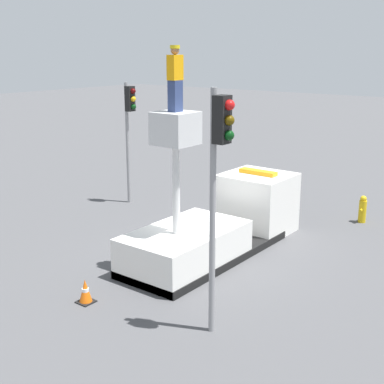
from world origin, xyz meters
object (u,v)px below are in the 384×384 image
at_px(traffic_light_pole, 218,166).
at_px(traffic_light_across, 129,119).
at_px(bucket_truck, 220,224).
at_px(traffic_cone_rear, 85,292).
at_px(worker, 175,79).
at_px(fire_hydrant, 363,209).

relative_size(traffic_light_pole, traffic_light_across, 1.11).
bearing_deg(bucket_truck, traffic_light_pole, -146.03).
height_order(bucket_truck, traffic_light_pole, traffic_light_pole).
distance_m(bucket_truck, traffic_cone_rear, 5.24).
relative_size(bucket_truck, traffic_light_pole, 1.28).
bearing_deg(bucket_truck, traffic_cone_rear, 173.36).
xyz_separation_m(worker, fire_hydrant, (7.81, -2.62, -5.04)).
height_order(worker, fire_hydrant, worker).
relative_size(traffic_light_pole, traffic_cone_rear, 8.80).
relative_size(bucket_truck, traffic_cone_rear, 11.30).
xyz_separation_m(traffic_light_pole, fire_hydrant, (9.95, 0.31, -3.42)).
xyz_separation_m(traffic_light_pole, traffic_cone_rear, (-0.83, 3.53, -3.63)).
height_order(bucket_truck, fire_hydrant, bucket_truck).
distance_m(traffic_light_pole, traffic_light_across, 11.16).
bearing_deg(traffic_light_pole, worker, 53.84).
bearing_deg(worker, bucket_truck, 0.00).
bearing_deg(worker, traffic_light_across, 53.87).
relative_size(traffic_light_pole, fire_hydrant, 5.38).
bearing_deg(fire_hydrant, traffic_cone_rear, 163.38).
height_order(fire_hydrant, traffic_cone_rear, fire_hydrant).
height_order(traffic_light_across, traffic_cone_rear, traffic_light_across).
height_order(traffic_light_pole, fire_hydrant, traffic_light_pole).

